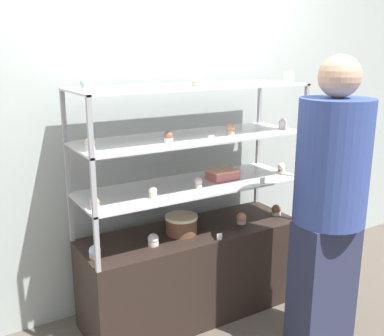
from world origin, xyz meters
name	(u,v)px	position (x,y,z in m)	size (l,w,h in m)	color
ground_plane	(192,311)	(0.00, 0.00, 0.00)	(20.00, 20.00, 0.00)	brown
back_wall	(162,112)	(0.00, 0.39, 1.30)	(8.00, 0.05, 2.60)	#A8B2AD
display_base	(192,272)	(0.00, 0.00, 0.29)	(1.43, 0.48, 0.59)	black
display_riser_lower	(192,187)	(0.00, 0.00, 0.87)	(1.43, 0.48, 0.30)	#99999E
display_riser_middle	(192,139)	(0.00, 0.00, 1.18)	(1.43, 0.48, 0.30)	#99999E
display_riser_upper	(192,89)	(0.00, 0.00, 1.48)	(1.43, 0.48, 0.30)	#99999E
layer_cake_centerpiece	(181,224)	(-0.08, -0.01, 0.65)	(0.20, 0.20, 0.12)	brown
sheet_cake_frosted	(222,174)	(0.23, 0.00, 0.92)	(0.19, 0.13, 0.06)	#C66660
cupcake_0	(95,252)	(-0.66, -0.06, 0.62)	(0.07, 0.07, 0.07)	#CCB28C
cupcake_1	(153,240)	(-0.31, -0.08, 0.62)	(0.07, 0.07, 0.07)	beige
cupcake_2	(241,219)	(0.34, -0.07, 0.62)	(0.07, 0.07, 0.07)	beige
cupcake_3	(276,210)	(0.65, -0.06, 0.62)	(0.07, 0.07, 0.07)	white
price_tag_0	(219,237)	(0.06, -0.22, 0.61)	(0.04, 0.00, 0.04)	white
cupcake_4	(95,204)	(-0.67, -0.13, 0.92)	(0.05, 0.05, 0.07)	white
cupcake_5	(153,192)	(-0.32, -0.11, 0.92)	(0.05, 0.05, 0.07)	beige
cupcake_6	(198,183)	(0.00, -0.07, 0.92)	(0.05, 0.05, 0.07)	beige
cupcake_7	(281,168)	(0.67, -0.06, 0.92)	(0.05, 0.05, 0.07)	#CCB28C
price_tag_1	(262,181)	(0.38, -0.22, 0.91)	(0.04, 0.00, 0.04)	white
cupcake_8	(90,144)	(-0.66, -0.08, 1.23)	(0.05, 0.05, 0.07)	white
cupcake_9	(168,137)	(-0.21, -0.10, 1.23)	(0.05, 0.05, 0.07)	white
cupcake_10	(231,129)	(0.23, -0.07, 1.23)	(0.05, 0.05, 0.07)	#CCB28C
cupcake_11	(283,124)	(0.65, -0.08, 1.23)	(0.05, 0.05, 0.07)	white
price_tag_2	(211,139)	(-0.01, -0.22, 1.22)	(0.04, 0.00, 0.04)	white
cupcake_12	(87,84)	(-0.65, -0.05, 1.53)	(0.07, 0.07, 0.07)	white
cupcake_13	(197,80)	(0.00, -0.06, 1.53)	(0.07, 0.07, 0.07)	#CCB28C
cupcake_14	(289,77)	(0.65, -0.12, 1.53)	(0.07, 0.07, 0.07)	white
price_tag_3	(208,84)	(-0.03, -0.22, 1.52)	(0.04, 0.00, 0.04)	white
customer_figure	(329,201)	(0.47, -0.68, 0.90)	(0.39, 0.39, 1.68)	#282D47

